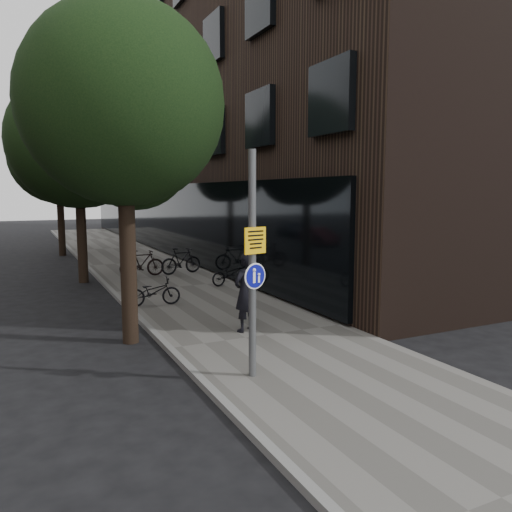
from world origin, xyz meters
TOP-DOWN VIEW (x-y plane):
  - ground at (0.00, 0.00)m, footprint 120.00×120.00m
  - sidewalk at (0.25, 10.00)m, footprint 4.50×60.00m
  - curb_edge at (-2.00, 10.00)m, footprint 0.15×60.00m
  - building_right_dark_brick at (8.50, 22.00)m, footprint 12.00×40.00m
  - street_tree_near at (-2.53, 4.64)m, footprint 4.40×4.40m
  - street_tree_mid at (-2.53, 13.14)m, footprint 5.00×5.00m
  - street_tree_far at (-2.53, 22.14)m, footprint 5.00×5.00m
  - signpost at (-1.12, 1.12)m, footprint 0.46×0.14m
  - pedestrian at (-0.02, 3.82)m, footprint 0.80×0.67m
  - parked_bike_facade_near at (2.00, 9.50)m, footprint 1.63×0.82m
  - parked_bike_facade_far at (1.14, 12.61)m, footprint 1.83×0.83m
  - parked_bike_curb_near at (-1.31, 7.45)m, footprint 1.60×0.73m
  - parked_bike_curb_far at (-0.45, 12.64)m, footprint 1.77×0.54m

SIDE VIEW (x-z plane):
  - ground at x=0.00m, z-range 0.00..0.00m
  - sidewalk at x=0.25m, z-range 0.00..0.12m
  - curb_edge at x=-2.00m, z-range 0.00..0.13m
  - parked_bike_curb_near at x=-1.31m, z-range 0.12..0.93m
  - parked_bike_facade_near at x=2.00m, z-range 0.12..0.94m
  - parked_bike_curb_far at x=-0.45m, z-range 0.12..1.17m
  - parked_bike_facade_far at x=1.14m, z-range 0.12..1.18m
  - pedestrian at x=-0.02m, z-range 0.12..2.01m
  - signpost at x=-1.12m, z-range 0.14..4.16m
  - street_tree_near at x=-2.53m, z-range 1.36..8.86m
  - street_tree_mid at x=-2.53m, z-range 1.21..9.01m
  - street_tree_far at x=-2.53m, z-range 1.21..9.01m
  - building_right_dark_brick at x=8.50m, z-range 0.00..18.00m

